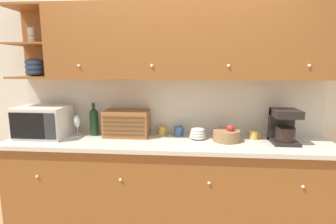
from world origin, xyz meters
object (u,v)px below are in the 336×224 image
at_px(wine_glass, 77,122).
at_px(mug, 162,131).
at_px(bowl_stack_on_counter, 198,134).
at_px(coffee_maker, 284,126).
at_px(fruit_basket, 227,135).
at_px(wine_bottle, 94,121).
at_px(microwave, 43,122).
at_px(mug_patterned_third, 179,131).
at_px(bread_box, 127,123).
at_px(mug_blue_second, 254,135).

height_order(wine_glass, mug, wine_glass).
relative_size(bowl_stack_on_counter, coffee_maker, 0.52).
xyz_separation_m(wine_glass, fruit_basket, (1.52, -0.04, -0.10)).
distance_m(wine_bottle, bowl_stack_on_counter, 1.09).
xyz_separation_m(microwave, coffee_maker, (2.38, 0.01, 0.00)).
xyz_separation_m(mug_patterned_third, coffee_maker, (1.00, -0.16, 0.11)).
xyz_separation_m(wine_glass, wine_bottle, (0.16, 0.06, 0.00)).
height_order(wine_bottle, mug, wine_bottle).
relative_size(wine_glass, mug, 2.32).
height_order(bread_box, fruit_basket, bread_box).
relative_size(wine_bottle, fruit_basket, 1.33).
height_order(mug_patterned_third, coffee_maker, coffee_maker).
bearing_deg(microwave, mug_blue_second, 3.03).
xyz_separation_m(wine_glass, mug, (0.87, 0.14, -0.11)).
relative_size(microwave, mug, 4.99).
bearing_deg(mug_blue_second, microwave, -176.97).
bearing_deg(bowl_stack_on_counter, wine_bottle, 177.10).
relative_size(mug_patterned_third, coffee_maker, 0.32).
height_order(wine_bottle, bowl_stack_on_counter, wine_bottle).
bearing_deg(bread_box, mug, 13.85).
bearing_deg(mug, microwave, -170.55).
bearing_deg(mug_blue_second, coffee_maker, -21.61).
height_order(bowl_stack_on_counter, mug_blue_second, bowl_stack_on_counter).
distance_m(mug_patterned_third, coffee_maker, 1.02).
relative_size(bowl_stack_on_counter, mug_blue_second, 1.67).
xyz_separation_m(bread_box, fruit_basket, (1.01, -0.10, -0.08)).
xyz_separation_m(bread_box, mug, (0.36, 0.09, -0.09)).
xyz_separation_m(mug, bowl_stack_on_counter, (0.37, -0.14, 0.01)).
bearing_deg(bowl_stack_on_counter, mug_blue_second, 5.00).
height_order(mug_blue_second, coffee_maker, coffee_maker).
xyz_separation_m(mug, fruit_basket, (0.65, -0.19, 0.02)).
relative_size(mug_patterned_third, fruit_basket, 0.40).
distance_m(wine_glass, wine_bottle, 0.17).
distance_m(mug_patterned_third, bowl_stack_on_counter, 0.22).
relative_size(microwave, mug_blue_second, 4.84).
relative_size(mug, fruit_basket, 0.38).
xyz_separation_m(microwave, bread_box, (0.84, 0.11, -0.02)).
distance_m(wine_glass, mug, 0.89).
height_order(microwave, bread_box, microwave).
distance_m(microwave, wine_bottle, 0.50).
xyz_separation_m(bowl_stack_on_counter, fruit_basket, (0.28, -0.05, 0.00)).
distance_m(bread_box, mug, 0.38).
xyz_separation_m(wine_glass, mug_blue_second, (1.80, 0.05, -0.11)).
height_order(wine_bottle, mug_patterned_third, wine_bottle).
bearing_deg(mug, mug_blue_second, -5.37).
bearing_deg(wine_glass, wine_bottle, 20.60).
xyz_separation_m(mug_blue_second, coffee_maker, (0.25, -0.10, 0.12)).
bearing_deg(wine_glass, microwave, -169.93).
xyz_separation_m(microwave, mug_patterned_third, (1.38, 0.17, -0.11)).
relative_size(bread_box, mug, 4.65).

